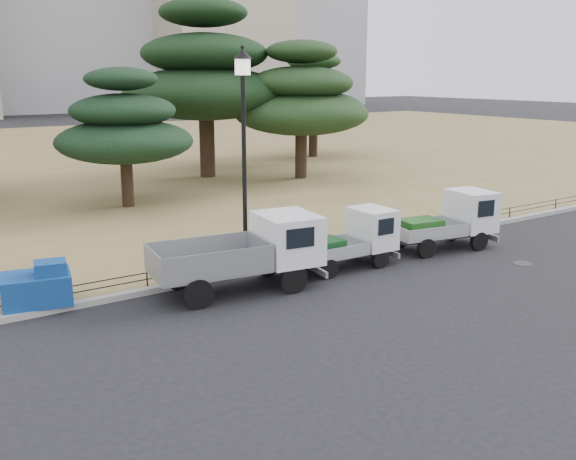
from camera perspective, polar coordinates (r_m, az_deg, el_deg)
ground at (r=17.13m, az=3.76°, el=-5.55°), size 220.00×220.00×0.00m
lawn at (r=44.82m, az=-21.02°, el=5.70°), size 120.00×56.00×0.15m
curb at (r=19.12m, az=-1.01°, el=-3.20°), size 120.00×0.25×0.16m
truck_large at (r=17.04m, az=-3.68°, el=-1.83°), size 4.66×2.31×1.95m
truck_kei_front at (r=19.22m, az=5.65°, el=-0.82°), size 3.22×1.46×1.69m
truck_kei_rear at (r=21.80m, az=14.13°, el=0.82°), size 3.75×2.04×1.86m
street_lamp at (r=18.13m, az=-3.97°, el=9.45°), size 0.55×0.55×6.14m
pipe_fence at (r=19.14m, az=-1.26°, el=-2.06°), size 38.00×0.04×0.40m
tarp_pile at (r=16.88m, az=-21.31°, el=-4.73°), size 1.81×1.48×1.07m
manhole at (r=20.87m, az=20.14°, el=-2.81°), size 0.60×0.60×0.01m
pine_center_left at (r=27.68m, az=-14.38°, el=8.83°), size 5.67×5.67×5.77m
pine_center_right at (r=35.12m, az=-7.38°, el=13.46°), size 8.76×8.76×9.30m
pine_east_near at (r=34.45m, az=1.19°, el=11.51°), size 7.13×7.13×7.20m
pine_east_far at (r=43.71m, az=2.29°, el=11.71°), size 6.82×6.82×6.85m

